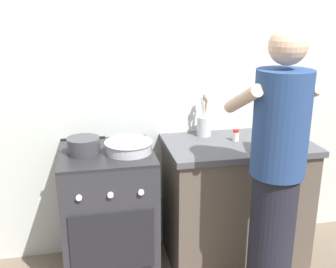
{
  "coord_description": "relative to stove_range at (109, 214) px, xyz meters",
  "views": [
    {
      "loc": [
        -0.45,
        -2.32,
        1.79
      ],
      "look_at": [
        0.05,
        0.12,
        1.0
      ],
      "focal_mm": 43.17,
      "sensor_mm": 36.0,
      "label": 1
    }
  ],
  "objects": [
    {
      "name": "stove_range",
      "position": [
        0.0,
        0.0,
        0.0
      ],
      "size": [
        0.6,
        0.62,
        0.9
      ],
      "color": "#2D2D33",
      "rests_on": "ground"
    },
    {
      "name": "mixing_bowl",
      "position": [
        0.14,
        -0.05,
        0.49
      ],
      "size": [
        0.31,
        0.31,
        0.07
      ],
      "color": "#B7B7BC",
      "rests_on": "stove_range"
    },
    {
      "name": "spice_bottle",
      "position": [
        0.89,
        0.04,
        0.49
      ],
      "size": [
        0.04,
        0.04,
        0.08
      ],
      "color": "silver",
      "rests_on": "countertop"
    },
    {
      "name": "person",
      "position": [
        0.91,
        -0.56,
        0.41
      ],
      "size": [
        0.41,
        0.5,
        1.7
      ],
      "color": "black",
      "rests_on": "ground"
    },
    {
      "name": "pot",
      "position": [
        -0.14,
        -0.01,
        0.5
      ],
      "size": [
        0.27,
        0.21,
        0.1
      ],
      "color": "#38383D",
      "rests_on": "stove_range"
    },
    {
      "name": "utensil_crock",
      "position": [
        0.71,
        0.19,
        0.54
      ],
      "size": [
        0.1,
        0.1,
        0.33
      ],
      "color": "silver",
      "rests_on": "countertop"
    },
    {
      "name": "countertop",
      "position": [
        0.9,
        0.0,
        0.0
      ],
      "size": [
        1.0,
        0.6,
        0.9
      ],
      "color": "brown",
      "rests_on": "ground"
    },
    {
      "name": "back_wall",
      "position": [
        0.55,
        0.35,
        0.8
      ],
      "size": [
        3.2,
        0.1,
        2.5
      ],
      "color": "silver",
      "rests_on": "ground"
    }
  ]
}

